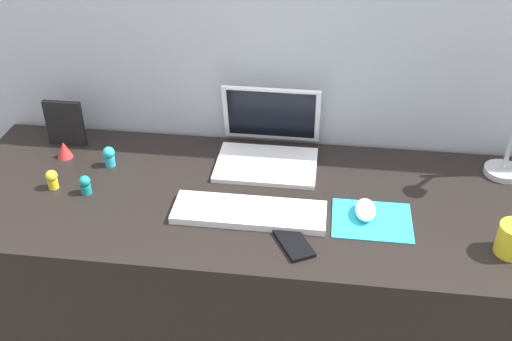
{
  "coord_description": "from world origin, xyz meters",
  "views": [
    {
      "loc": [
        0.18,
        -1.37,
        1.74
      ],
      "look_at": [
        0.01,
        0.0,
        0.83
      ],
      "focal_mm": 42.77,
      "sensor_mm": 36.0,
      "label": 1
    }
  ],
  "objects": [
    {
      "name": "mouse",
      "position": [
        0.31,
        -0.05,
        0.76
      ],
      "size": [
        0.06,
        0.1,
        0.03
      ],
      "primitive_type": "ellipsoid",
      "color": "white",
      "rests_on": "mousepad"
    },
    {
      "name": "back_wall",
      "position": [
        0.0,
        0.35,
        0.84
      ],
      "size": [
        2.91,
        0.05,
        1.68
      ],
      "primitive_type": "cube",
      "color": "#B2B7C1",
      "rests_on": "ground_plane"
    },
    {
      "name": "toy_figurine_cyan",
      "position": [
        -0.45,
        0.11,
        0.77
      ],
      "size": [
        0.04,
        0.04,
        0.06
      ],
      "color": "#28B7CC",
      "rests_on": "desk"
    },
    {
      "name": "keyboard",
      "position": [
        -0.0,
        -0.08,
        0.75
      ],
      "size": [
        0.41,
        0.13,
        0.02
      ],
      "primitive_type": "cube",
      "color": "white",
      "rests_on": "desk"
    },
    {
      "name": "laptop",
      "position": [
        0.02,
        0.22,
        0.79
      ],
      "size": [
        0.3,
        0.26,
        0.21
      ],
      "color": "white",
      "rests_on": "desk"
    },
    {
      "name": "toy_figurine_yellow",
      "position": [
        -0.57,
        -0.03,
        0.77
      ],
      "size": [
        0.03,
        0.03,
        0.06
      ],
      "color": "yellow",
      "rests_on": "desk"
    },
    {
      "name": "toy_figurine_red",
      "position": [
        -0.6,
        0.14,
        0.77
      ],
      "size": [
        0.05,
        0.05,
        0.05
      ],
      "primitive_type": "cone",
      "color": "red",
      "rests_on": "desk"
    },
    {
      "name": "picture_frame",
      "position": [
        -0.62,
        0.21,
        0.81
      ],
      "size": [
        0.12,
        0.02,
        0.15
      ],
      "primitive_type": "cube",
      "color": "black",
      "rests_on": "desk"
    },
    {
      "name": "desk",
      "position": [
        0.0,
        0.0,
        0.37
      ],
      "size": [
        1.71,
        0.63,
        0.74
      ],
      "primitive_type": "cube",
      "color": "black",
      "rests_on": "ground_plane"
    },
    {
      "name": "toy_figurine_teal",
      "position": [
        -0.47,
        -0.04,
        0.77
      ],
      "size": [
        0.03,
        0.03,
        0.06
      ],
      "color": "teal",
      "rests_on": "desk"
    },
    {
      "name": "mousepad",
      "position": [
        0.33,
        -0.07,
        0.74
      ],
      "size": [
        0.21,
        0.17,
        0.0
      ],
      "primitive_type": "cube",
      "color": "#28B7CC",
      "rests_on": "desk"
    },
    {
      "name": "cell_phone",
      "position": [
        0.13,
        -0.19,
        0.74
      ],
      "size": [
        0.12,
        0.14,
        0.01
      ],
      "primitive_type": "cube",
      "rotation": [
        0.0,
        0.0,
        0.5
      ],
      "color": "black",
      "rests_on": "desk"
    }
  ]
}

